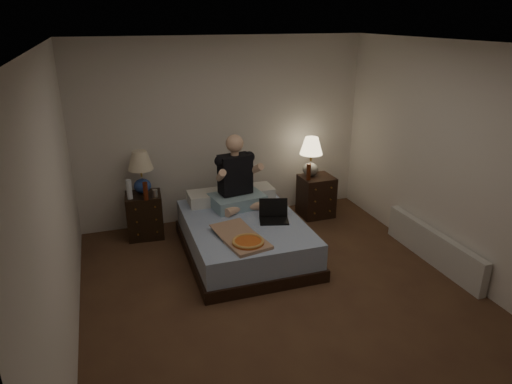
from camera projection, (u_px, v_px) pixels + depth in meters
name	position (u px, v px, depth m)	size (l,w,h in m)	color
floor	(284.00, 298.00, 4.71)	(4.00, 4.50, 0.00)	brown
ceiling	(291.00, 45.00, 3.80)	(4.00, 4.50, 0.00)	white
wall_back	(224.00, 131.00, 6.24)	(4.00, 2.50, 0.00)	silver
wall_front	(462.00, 333.00, 2.27)	(4.00, 2.50, 0.00)	silver
wall_left	(57.00, 213.00, 3.65)	(4.50, 2.50, 0.00)	silver
wall_right	(460.00, 164.00, 4.86)	(4.50, 2.50, 0.00)	silver
bed	(244.00, 237.00, 5.52)	(1.33, 1.77, 0.44)	#6083C0
nightstand_left	(145.00, 215.00, 5.95)	(0.45, 0.40, 0.58)	black
nightstand_right	(316.00, 196.00, 6.57)	(0.46, 0.41, 0.59)	black
lamp_left	(141.00, 172.00, 5.80)	(0.32, 0.32, 0.56)	#27438F
lamp_right	(311.00, 157.00, 6.41)	(0.32, 0.32, 0.56)	gray
water_bottle	(129.00, 189.00, 5.67)	(0.07, 0.07, 0.25)	white
soda_can	(155.00, 193.00, 5.75)	(0.07, 0.07, 0.10)	#B4B4AF
beer_bottle_left	(146.00, 191.00, 5.64)	(0.06, 0.06, 0.23)	#571E0C
beer_bottle_right	(309.00, 172.00, 6.30)	(0.06, 0.06, 0.23)	#4F1E0B
person	(237.00, 172.00, 5.68)	(0.66, 0.52, 0.93)	black
laptop	(274.00, 212.00, 5.38)	(0.34, 0.28, 0.24)	black
pizza_box	(248.00, 242.00, 4.83)	(0.40, 0.76, 0.08)	tan
radiator	(433.00, 247.00, 5.34)	(0.10, 1.60, 0.40)	silver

